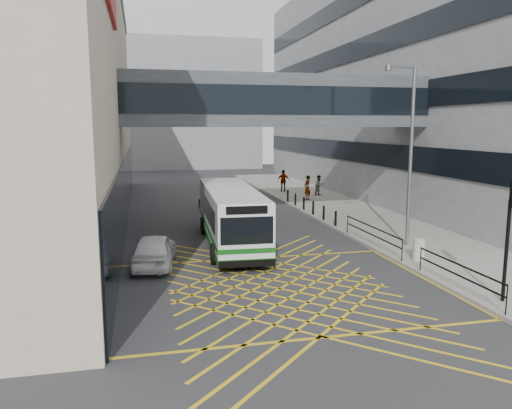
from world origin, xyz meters
TOP-DOWN VIEW (x-y plane):
  - ground at (0.00, 0.00)m, footprint 120.00×120.00m
  - building_right at (23.98, 24.00)m, footprint 24.09×44.00m
  - building_far at (-2.00, 60.00)m, footprint 28.00×16.00m
  - skybridge at (3.00, 12.00)m, footprint 20.00×4.10m
  - pavement at (9.00, 15.00)m, footprint 6.00×54.00m
  - box_junction at (0.00, 0.00)m, footprint 12.00×9.00m
  - bus at (-0.57, 7.36)m, footprint 3.01×10.63m
  - car_white at (-4.50, 4.21)m, footprint 2.47×4.81m
  - car_dark at (0.77, 10.42)m, footprint 2.34×4.93m
  - car_silver at (0.65, 18.38)m, footprint 3.43×4.80m
  - traffic_light at (6.93, -3.49)m, footprint 0.31×0.49m
  - street_lamp at (7.74, 4.66)m, footprint 1.95×0.80m
  - litter_bin at (7.01, 2.08)m, footprint 0.53×0.53m
  - kerb_railings at (6.15, 1.78)m, footprint 0.05×12.54m
  - bollards at (6.25, 15.00)m, footprint 0.14×10.14m
  - pedestrian_a at (8.01, 20.48)m, footprint 0.95×0.94m
  - pedestrian_b at (9.88, 22.79)m, footprint 0.97×0.82m
  - pedestrian_c at (7.58, 25.90)m, footprint 1.25×0.78m

SIDE VIEW (x-z plane):
  - ground at x=0.00m, z-range 0.00..0.00m
  - box_junction at x=0.00m, z-range 0.00..0.01m
  - pavement at x=9.00m, z-range 0.00..0.16m
  - bollards at x=6.25m, z-range 0.16..1.06m
  - litter_bin at x=7.01m, z-range 0.16..1.08m
  - car_silver at x=0.65m, z-range 0.00..1.38m
  - car_white at x=-4.50m, z-range 0.00..1.46m
  - car_dark at x=0.77m, z-range 0.00..1.49m
  - kerb_railings at x=6.15m, z-range 0.38..1.38m
  - pedestrian_b at x=9.88m, z-range 0.16..1.88m
  - pedestrian_c at x=7.58m, z-range 0.16..2.12m
  - pedestrian_a at x=8.01m, z-range 0.16..2.13m
  - bus at x=-0.57m, z-range 0.11..3.06m
  - traffic_light at x=6.93m, z-range 0.78..4.93m
  - street_lamp at x=7.74m, z-range 0.76..9.45m
  - skybridge at x=3.00m, z-range 6.00..9.00m
  - building_far at x=-2.00m, z-range 0.00..18.00m
  - building_right at x=23.98m, z-range 0.00..20.00m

